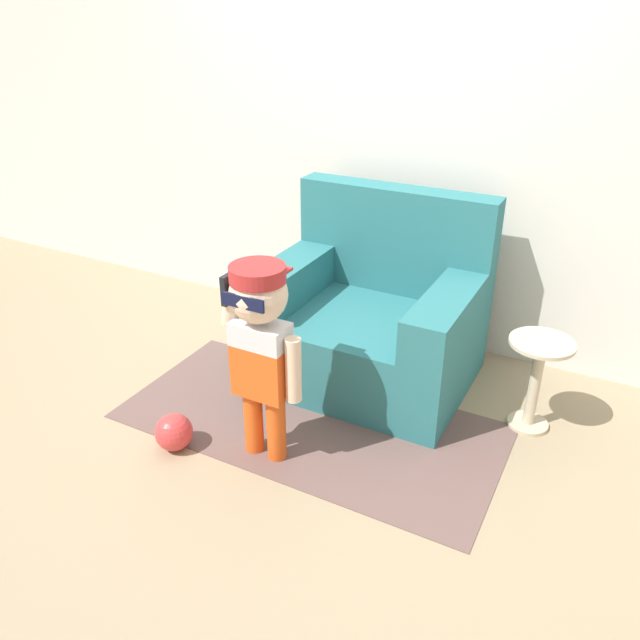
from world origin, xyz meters
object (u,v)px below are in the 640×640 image
at_px(armchair, 371,319).
at_px(person_child, 261,335).
at_px(toy_ball, 174,432).
at_px(side_table, 536,376).

bearing_deg(armchair, person_child, -98.17).
relative_size(armchair, toy_ball, 6.28).
distance_m(person_child, side_table, 1.34).
distance_m(armchair, side_table, 0.91).
height_order(person_child, toy_ball, person_child).
bearing_deg(side_table, armchair, 173.92).
bearing_deg(toy_ball, armchair, 63.35).
distance_m(side_table, toy_ball, 1.74).
relative_size(person_child, side_table, 1.97).
bearing_deg(side_table, person_child, -142.55).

